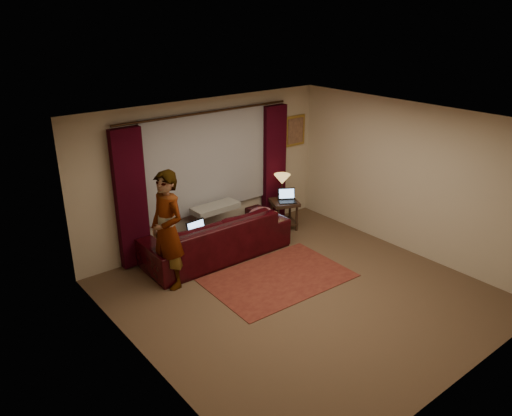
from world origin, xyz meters
The scene contains 20 objects.
floor centered at (0.00, 0.00, -0.01)m, with size 5.00×5.00×0.01m, color brown.
ceiling centered at (0.00, 0.00, 2.60)m, with size 5.00×5.00×0.02m, color silver.
wall_back centered at (0.00, 2.50, 1.30)m, with size 5.00×0.02×2.60m, color #C1B198.
wall_front centered at (0.00, -2.50, 1.30)m, with size 5.00×0.02×2.60m, color #C1B198.
wall_left centered at (-2.50, 0.00, 1.30)m, with size 0.02×5.00×2.60m, color #C1B198.
wall_right centered at (2.50, 0.00, 1.30)m, with size 0.02×5.00×2.60m, color #C1B198.
sheer_curtain centered at (0.00, 2.44, 1.50)m, with size 2.50×0.05×1.80m, color #93939A.
drape_left centered at (-1.50, 2.39, 1.18)m, with size 0.50×0.14×2.30m, color black.
drape_right centered at (1.50, 2.39, 1.18)m, with size 0.50×0.14×2.30m, color black.
curtain_rod centered at (0.00, 2.39, 2.38)m, with size 0.04×0.04×3.40m, color black.
picture_frame centered at (2.10, 2.47, 1.75)m, with size 0.50×0.04×0.60m, color #B28D38.
sofa centered at (-0.27, 1.84, 0.52)m, with size 2.56×1.11×1.03m, color black.
throw_blanket centered at (-0.07, 2.12, 1.03)m, with size 0.87×0.35×0.10m, color gray.
clothing_pile centered at (0.58, 1.67, 0.62)m, with size 0.48×0.37×0.20m, color brown.
laptop_sofa centered at (-0.66, 1.69, 0.64)m, with size 0.35×0.39×0.26m, color black, non-canonical shape.
area_rug centered at (0.06, 0.58, 0.01)m, with size 2.22×1.48×0.01m, color maroon.
end_table centered at (1.43, 1.99, 0.28)m, with size 0.49×0.49×0.57m, color black.
tiffany_lamp centered at (1.45, 2.08, 0.82)m, with size 0.31×0.31×0.50m, color olive, non-canonical shape.
laptop_table centered at (1.43, 1.91, 0.69)m, with size 0.33×0.36×0.24m, color black, non-canonical shape.
person centered at (-1.37, 1.48, 0.92)m, with size 0.54×0.54×1.85m, color gray.
Camera 1 is at (-4.57, -4.63, 4.00)m, focal length 35.00 mm.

